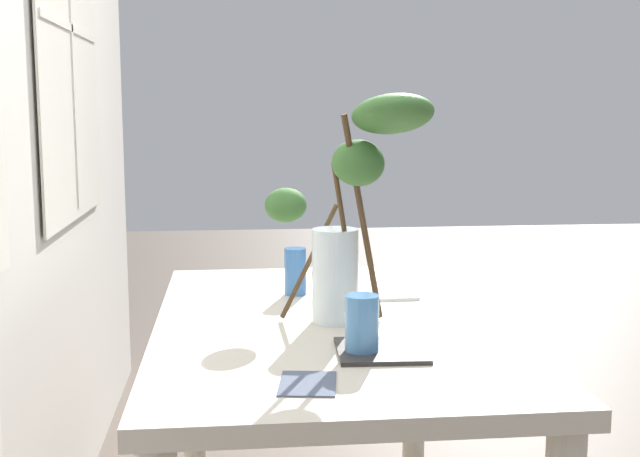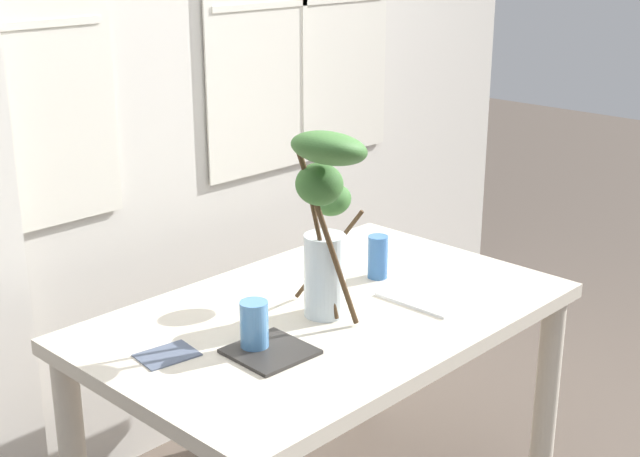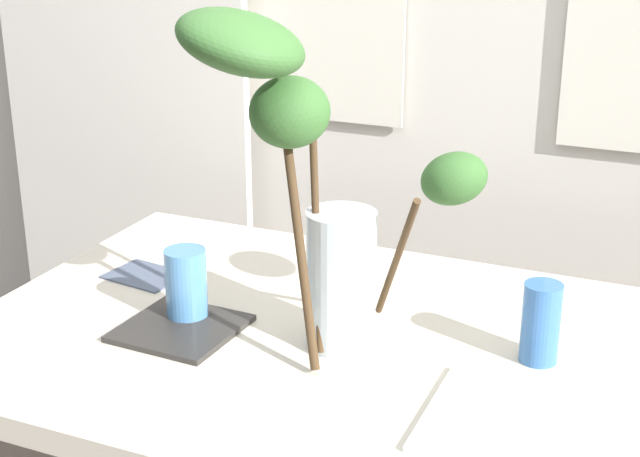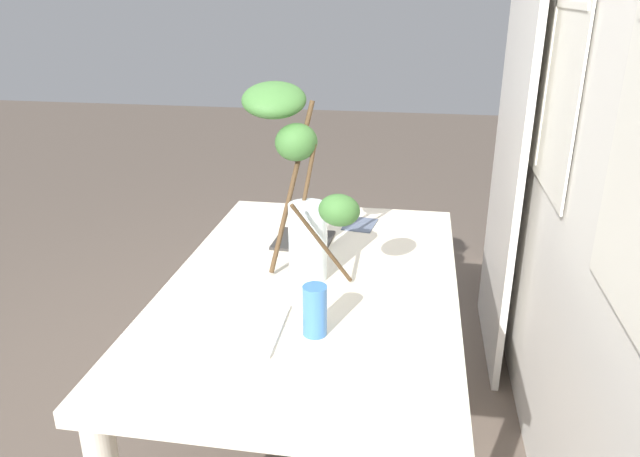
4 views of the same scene
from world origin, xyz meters
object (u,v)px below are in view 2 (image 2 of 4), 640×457
Objects in this scene: drinking_glass_blue_right at (378,257)px; plate_square_right at (434,293)px; drinking_glass_blue_left at (254,326)px; vase_with_branches at (326,217)px; plate_square_left at (270,351)px; dining_table at (327,343)px.

drinking_glass_blue_right reaches higher than plate_square_right.
drinking_glass_blue_right is at bearing 9.22° from drinking_glass_blue_left.
vase_with_branches is 0.41m from plate_square_left.
drinking_glass_blue_left is at bearing -172.72° from dining_table.
drinking_glass_blue_left is at bearing 177.66° from vase_with_branches.
drinking_glass_blue_left is 0.69× the size of plate_square_left.
vase_with_branches is (-0.06, -0.05, 0.43)m from dining_table.
drinking_glass_blue_right is at bearing 17.30° from vase_with_branches.
plate_square_right is at bearing -10.71° from drinking_glass_blue_left.
plate_square_right is at bearing -6.75° from plate_square_left.
plate_square_right is (0.38, -0.11, -0.32)m from vase_with_branches.
dining_table is at bearing -168.73° from drinking_glass_blue_right.
dining_table is 0.38m from drinking_glass_blue_left.
dining_table is at bearing 15.75° from plate_square_left.
vase_with_branches is 4.47× the size of drinking_glass_blue_left.
plate_square_right is (0.32, -0.17, 0.12)m from dining_table.
drinking_glass_blue_right is 0.65m from plate_square_left.
drinking_glass_blue_left reaches higher than plate_square_right.
drinking_glass_blue_right reaches higher than dining_table.
plate_square_right is (0.64, -0.08, -0.00)m from plate_square_left.
drinking_glass_blue_right is (0.64, 0.10, 0.00)m from drinking_glass_blue_left.
plate_square_right is (0.01, -0.23, -0.07)m from drinking_glass_blue_right.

